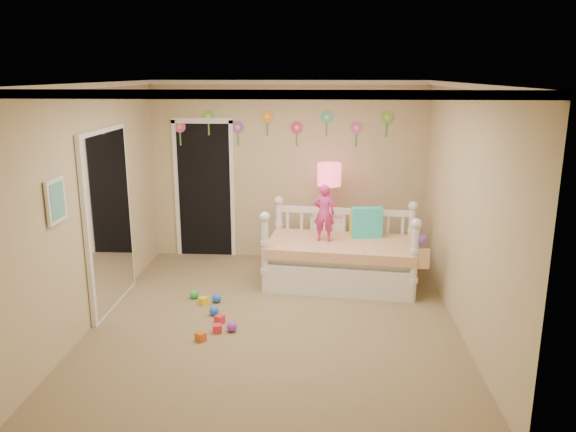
# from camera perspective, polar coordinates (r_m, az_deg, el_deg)

# --- Properties ---
(floor) EXTENTS (4.00, 4.50, 0.01)m
(floor) POSITION_cam_1_polar(r_m,az_deg,el_deg) (6.43, -1.25, -10.44)
(floor) COLOR #7F684C
(floor) RESTS_ON ground
(ceiling) EXTENTS (4.00, 4.50, 0.01)m
(ceiling) POSITION_cam_1_polar(r_m,az_deg,el_deg) (5.83, -1.39, 13.42)
(ceiling) COLOR white
(ceiling) RESTS_ON floor
(back_wall) EXTENTS (4.00, 0.01, 2.60)m
(back_wall) POSITION_cam_1_polar(r_m,az_deg,el_deg) (8.20, 0.02, 4.58)
(back_wall) COLOR tan
(back_wall) RESTS_ON floor
(left_wall) EXTENTS (0.01, 4.50, 2.60)m
(left_wall) POSITION_cam_1_polar(r_m,az_deg,el_deg) (6.48, -19.23, 1.11)
(left_wall) COLOR tan
(left_wall) RESTS_ON floor
(right_wall) EXTENTS (0.01, 4.50, 2.60)m
(right_wall) POSITION_cam_1_polar(r_m,az_deg,el_deg) (6.16, 17.56, 0.58)
(right_wall) COLOR tan
(right_wall) RESTS_ON floor
(crown_molding) EXTENTS (4.00, 4.50, 0.06)m
(crown_molding) POSITION_cam_1_polar(r_m,az_deg,el_deg) (5.83, -1.39, 13.12)
(crown_molding) COLOR white
(crown_molding) RESTS_ON ceiling
(daybed) EXTENTS (2.04, 1.25, 1.05)m
(daybed) POSITION_cam_1_polar(r_m,az_deg,el_deg) (7.29, 5.42, -3.03)
(daybed) COLOR white
(daybed) RESTS_ON floor
(pillow_turquoise) EXTENTS (0.42, 0.19, 0.40)m
(pillow_turquoise) POSITION_cam_1_polar(r_m,az_deg,el_deg) (7.43, 8.01, -0.66)
(pillow_turquoise) COLOR #2AD2B9
(pillow_turquoise) RESTS_ON daybed
(pillow_lime) EXTENTS (0.41, 0.22, 0.37)m
(pillow_lime) POSITION_cam_1_polar(r_m,az_deg,el_deg) (7.46, 7.86, -0.73)
(pillow_lime) COLOR #BFE546
(pillow_lime) RESTS_ON daybed
(child) EXTENTS (0.29, 0.21, 0.75)m
(child) POSITION_cam_1_polar(r_m,az_deg,el_deg) (7.18, 3.71, 0.32)
(child) COLOR #DA3188
(child) RESTS_ON daybed
(nightstand) EXTENTS (0.50, 0.42, 0.75)m
(nightstand) POSITION_cam_1_polar(r_m,az_deg,el_deg) (8.02, 4.11, -2.46)
(nightstand) COLOR white
(nightstand) RESTS_ON floor
(table_lamp) EXTENTS (0.33, 0.33, 0.73)m
(table_lamp) POSITION_cam_1_polar(r_m,az_deg,el_deg) (7.81, 4.22, 3.59)
(table_lamp) COLOR #F1207A
(table_lamp) RESTS_ON nightstand
(closet_doorway) EXTENTS (0.90, 0.04, 2.07)m
(closet_doorway) POSITION_cam_1_polar(r_m,az_deg,el_deg) (8.40, -8.53, 2.83)
(closet_doorway) COLOR black
(closet_doorway) RESTS_ON back_wall
(flower_decals) EXTENTS (3.40, 0.02, 0.50)m
(flower_decals) POSITION_cam_1_polar(r_m,az_deg,el_deg) (8.10, -0.62, 9.04)
(flower_decals) COLOR #B2668C
(flower_decals) RESTS_ON back_wall
(mirror_closet) EXTENTS (0.07, 1.30, 2.10)m
(mirror_closet) POSITION_cam_1_polar(r_m,az_deg,el_deg) (6.79, -17.79, -0.36)
(mirror_closet) COLOR white
(mirror_closet) RESTS_ON left_wall
(wall_picture) EXTENTS (0.05, 0.34, 0.42)m
(wall_picture) POSITION_cam_1_polar(r_m,az_deg,el_deg) (5.62, -22.63, 1.46)
(wall_picture) COLOR white
(wall_picture) RESTS_ON left_wall
(hanging_bag) EXTENTS (0.20, 0.16, 0.36)m
(hanging_bag) POSITION_cam_1_polar(r_m,az_deg,el_deg) (6.83, 13.33, -3.56)
(hanging_bag) COLOR beige
(hanging_bag) RESTS_ON daybed
(toy_scatter) EXTENTS (0.80, 1.30, 0.11)m
(toy_scatter) POSITION_cam_1_polar(r_m,az_deg,el_deg) (6.38, -7.32, -10.23)
(toy_scatter) COLOR #996666
(toy_scatter) RESTS_ON floor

